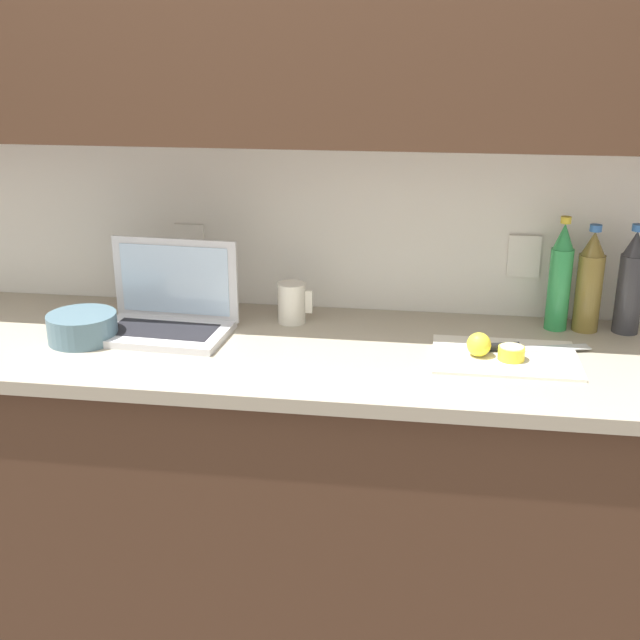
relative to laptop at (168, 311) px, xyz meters
name	(u,v)px	position (x,y,z in m)	size (l,w,h in m)	color
ground_plane	(275,627)	(0.29, -0.06, -0.97)	(12.00, 12.00, 0.00)	#564C47
wall_back	(283,85)	(0.29, 0.20, 0.59)	(5.20, 0.38, 2.60)	white
counter_unit	(266,491)	(0.27, -0.06, -0.51)	(2.33, 0.65, 0.91)	#472D1E
laptop	(168,311)	(0.00, 0.00, 0.00)	(0.37, 0.25, 0.25)	silver
cutting_board	(505,357)	(0.90, -0.07, -0.05)	(0.36, 0.25, 0.01)	silver
knife	(513,347)	(0.92, -0.03, -0.04)	(0.29, 0.10, 0.02)	silver
lemon_half_cut	(511,353)	(0.91, -0.09, -0.03)	(0.07, 0.07, 0.04)	yellow
lemon_whole_beside	(479,344)	(0.83, -0.08, -0.02)	(0.06, 0.06, 0.06)	yellow
bottle_green_soda	(560,278)	(1.05, 0.18, 0.09)	(0.06, 0.06, 0.31)	#2D934C
bottle_oil_tall	(589,283)	(1.13, 0.18, 0.08)	(0.07, 0.07, 0.30)	olive
bottle_water_clear	(631,284)	(1.24, 0.18, 0.08)	(0.07, 0.07, 0.30)	#333338
measuring_cup	(292,303)	(0.32, 0.12, 0.00)	(0.10, 0.08, 0.11)	silver
bowl_white	(82,327)	(-0.20, -0.10, -0.02)	(0.18, 0.18, 0.07)	slate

